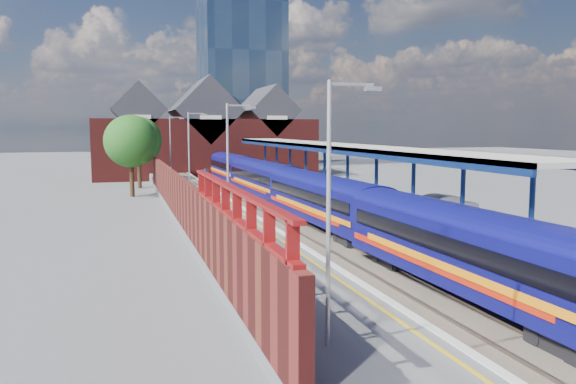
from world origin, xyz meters
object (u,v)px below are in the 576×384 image
object	(u,v)px
lamp_post_b	(231,164)
lamp_post_d	(172,145)
platform_sign	(205,179)
relay_cabinet	(480,286)
parked_car_silver	(445,206)
parked_car_blue	(356,193)
parked_car_dark	(472,221)
train	(288,186)
lamp_post_c	(191,152)
parked_car_red	(535,238)
lamp_post_a	(334,197)

from	to	relation	value
lamp_post_b	lamp_post_d	world-z (taller)	same
platform_sign	relay_cabinet	distance (m)	27.78
parked_car_silver	parked_car_blue	distance (m)	9.88
parked_car_dark	parked_car_blue	xyz separation A→B (m)	(-0.65, 14.54, -0.05)
parked_car_dark	relay_cabinet	size ratio (longest dim) A/B	4.47
lamp_post_d	relay_cabinet	xyz separation A→B (m)	(8.34, -40.80, -4.49)
train	lamp_post_c	bearing A→B (deg)	-179.84
train	lamp_post_b	world-z (taller)	lamp_post_b
parked_car_silver	parked_car_blue	size ratio (longest dim) A/B	1.08
parked_car_silver	parked_car_dark	size ratio (longest dim) A/B	1.04
lamp_post_d	platform_sign	distance (m)	14.25
platform_sign	parked_car_blue	size ratio (longest dim) A/B	0.58
train	parked_car_red	size ratio (longest dim) A/B	15.85
lamp_post_d	parked_car_blue	size ratio (longest dim) A/B	1.62
lamp_post_a	lamp_post_b	distance (m)	14.00
train	lamp_post_d	bearing A→B (deg)	116.18
lamp_post_c	parked_car_blue	world-z (taller)	lamp_post_c
lamp_post_c	relay_cabinet	xyz separation A→B (m)	(8.34, -24.80, -4.49)
lamp_post_c	parked_car_dark	distance (m)	21.85
parked_car_red	parked_car_blue	size ratio (longest dim) A/B	0.96
lamp_post_b	parked_car_red	world-z (taller)	lamp_post_b
train	parked_car_blue	bearing A→B (deg)	-25.19
lamp_post_b	lamp_post_d	size ratio (longest dim) A/B	1.00
lamp_post_a	parked_car_silver	xyz separation A→B (m)	(14.86, 18.01, -3.22)
relay_cabinet	lamp_post_a	bearing A→B (deg)	-139.96
platform_sign	lamp_post_a	bearing A→B (deg)	-92.44
relay_cabinet	parked_car_blue	bearing A→B (deg)	86.81
lamp_post_b	parked_car_silver	xyz separation A→B (m)	(14.86, 4.01, -3.22)
lamp_post_c	relay_cabinet	size ratio (longest dim) A/B	7.00
lamp_post_a	lamp_post_d	world-z (taller)	same
lamp_post_b	parked_car_red	size ratio (longest dim) A/B	1.68
parked_car_dark	parked_car_silver	bearing A→B (deg)	3.18
platform_sign	parked_car_dark	xyz separation A→B (m)	(12.13, -18.86, -1.04)
platform_sign	parked_car_silver	world-z (taller)	platform_sign
lamp_post_a	platform_sign	bearing A→B (deg)	87.56
parked_car_blue	lamp_post_b	bearing A→B (deg)	135.61
lamp_post_d	parked_car_dark	bearing A→B (deg)	-67.68
lamp_post_a	relay_cabinet	bearing A→B (deg)	31.92
lamp_post_b	lamp_post_c	size ratio (longest dim) A/B	1.00
lamp_post_a	parked_car_blue	world-z (taller)	lamp_post_a
train	parked_car_blue	xyz separation A→B (m)	(4.98, -2.34, -0.52)
lamp_post_d	platform_sign	world-z (taller)	lamp_post_d
platform_sign	train	bearing A→B (deg)	-16.94
train	lamp_post_b	size ratio (longest dim) A/B	9.42
platform_sign	relay_cabinet	size ratio (longest dim) A/B	2.50
platform_sign	parked_car_silver	xyz separation A→B (m)	(13.50, -13.99, -0.92)
train	relay_cabinet	world-z (taller)	train
lamp_post_b	parked_car_blue	world-z (taller)	lamp_post_b
lamp_post_c	parked_car_silver	xyz separation A→B (m)	(14.86, -11.99, -3.22)
lamp_post_c	parked_car_silver	world-z (taller)	lamp_post_c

